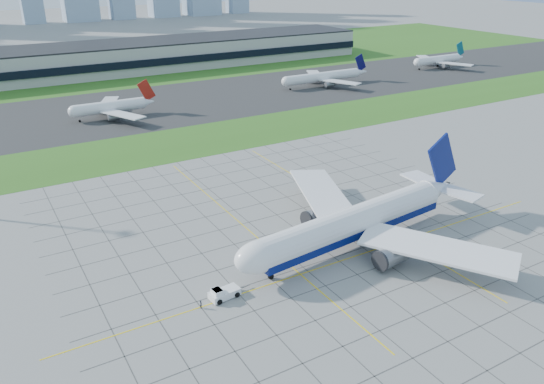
{
  "coord_description": "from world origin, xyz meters",
  "views": [
    {
      "loc": [
        -61.72,
        -78.57,
        58.94
      ],
      "look_at": [
        -1.85,
        23.24,
        7.0
      ],
      "focal_mm": 35.0,
      "sensor_mm": 36.0,
      "label": 1
    }
  ],
  "objects_px": {
    "distant_jet_2": "(323,77)",
    "crew_near": "(201,304)",
    "distant_jet_1": "(111,107)",
    "distant_jet_3": "(438,60)",
    "airliner": "(354,223)",
    "crew_far": "(476,249)",
    "pushback_tug": "(223,293)"
  },
  "relations": [
    {
      "from": "crew_far",
      "to": "distant_jet_2",
      "type": "relative_size",
      "value": 0.04
    },
    {
      "from": "distant_jet_1",
      "to": "distant_jet_2",
      "type": "relative_size",
      "value": 0.86
    },
    {
      "from": "airliner",
      "to": "distant_jet_1",
      "type": "distance_m",
      "value": 133.92
    },
    {
      "from": "distant_jet_3",
      "to": "distant_jet_2",
      "type": "bearing_deg",
      "value": -176.1
    },
    {
      "from": "airliner",
      "to": "crew_far",
      "type": "xyz_separation_m",
      "value": [
        20.99,
        -16.48,
        -4.75
      ]
    },
    {
      "from": "airliner",
      "to": "distant_jet_2",
      "type": "distance_m",
      "value": 164.83
    },
    {
      "from": "airliner",
      "to": "distant_jet_3",
      "type": "relative_size",
      "value": 1.57
    },
    {
      "from": "distant_jet_2",
      "to": "crew_near",
      "type": "bearing_deg",
      "value": -132.21
    },
    {
      "from": "pushback_tug",
      "to": "distant_jet_3",
      "type": "bearing_deg",
      "value": 28.68
    },
    {
      "from": "airliner",
      "to": "crew_near",
      "type": "xyz_separation_m",
      "value": [
        -38.89,
        -4.42,
        -4.88
      ]
    },
    {
      "from": "pushback_tug",
      "to": "distant_jet_1",
      "type": "height_order",
      "value": "distant_jet_1"
    },
    {
      "from": "crew_far",
      "to": "pushback_tug",
      "type": "bearing_deg",
      "value": -141.54
    },
    {
      "from": "distant_jet_3",
      "to": "pushback_tug",
      "type": "bearing_deg",
      "value": -145.17
    },
    {
      "from": "crew_near",
      "to": "distant_jet_3",
      "type": "distance_m",
      "value": 262.77
    },
    {
      "from": "crew_near",
      "to": "distant_jet_3",
      "type": "xyz_separation_m",
      "value": [
        216.86,
        148.35,
        3.65
      ]
    },
    {
      "from": "crew_near",
      "to": "crew_far",
      "type": "relative_size",
      "value": 0.87
    },
    {
      "from": "pushback_tug",
      "to": "distant_jet_2",
      "type": "distance_m",
      "value": 188.3
    },
    {
      "from": "pushback_tug",
      "to": "distant_jet_1",
      "type": "distance_m",
      "value": 137.14
    },
    {
      "from": "crew_near",
      "to": "distant_jet_2",
      "type": "bearing_deg",
      "value": -11.98
    },
    {
      "from": "crew_near",
      "to": "distant_jet_3",
      "type": "relative_size",
      "value": 0.04
    },
    {
      "from": "crew_far",
      "to": "distant_jet_2",
      "type": "xyz_separation_m",
      "value": [
        69.23,
        154.42,
        3.53
      ]
    },
    {
      "from": "airliner",
      "to": "distant_jet_2",
      "type": "xyz_separation_m",
      "value": [
        90.22,
        137.94,
        -1.22
      ]
    },
    {
      "from": "crew_far",
      "to": "distant_jet_1",
      "type": "xyz_separation_m",
      "value": [
        -39.35,
        149.13,
        3.53
      ]
    },
    {
      "from": "crew_near",
      "to": "pushback_tug",
      "type": "bearing_deg",
      "value": -49.89
    },
    {
      "from": "pushback_tug",
      "to": "distant_jet_2",
      "type": "bearing_deg",
      "value": 42.57
    },
    {
      "from": "crew_near",
      "to": "distant_jet_2",
      "type": "distance_m",
      "value": 192.22
    },
    {
      "from": "distant_jet_1",
      "to": "distant_jet_2",
      "type": "bearing_deg",
      "value": 2.79
    },
    {
      "from": "distant_jet_2",
      "to": "distant_jet_3",
      "type": "relative_size",
      "value": 1.16
    },
    {
      "from": "distant_jet_1",
      "to": "crew_near",
      "type": "bearing_deg",
      "value": -98.52
    },
    {
      "from": "airliner",
      "to": "distant_jet_1",
      "type": "xyz_separation_m",
      "value": [
        -18.36,
        132.65,
        -1.23
      ]
    },
    {
      "from": "crew_near",
      "to": "distant_jet_1",
      "type": "distance_m",
      "value": 138.65
    },
    {
      "from": "crew_far",
      "to": "distant_jet_1",
      "type": "distance_m",
      "value": 154.27
    }
  ]
}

